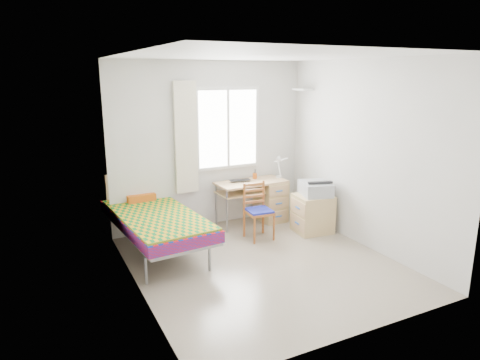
# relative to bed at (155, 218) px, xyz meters

# --- Properties ---
(floor) EXTENTS (3.50, 3.50, 0.00)m
(floor) POSITION_rel_bed_xyz_m (1.10, -1.15, -0.44)
(floor) COLOR #BCAD93
(floor) RESTS_ON ground
(ceiling) EXTENTS (3.50, 3.50, 0.00)m
(ceiling) POSITION_rel_bed_xyz_m (1.10, -1.15, 2.16)
(ceiling) COLOR white
(ceiling) RESTS_ON wall_back
(wall_back) EXTENTS (3.20, 0.00, 3.20)m
(wall_back) POSITION_rel_bed_xyz_m (1.10, 0.60, 0.86)
(wall_back) COLOR silver
(wall_back) RESTS_ON ground
(wall_left) EXTENTS (0.00, 3.50, 3.50)m
(wall_left) POSITION_rel_bed_xyz_m (-0.50, -1.15, 0.86)
(wall_left) COLOR silver
(wall_left) RESTS_ON ground
(wall_right) EXTENTS (0.00, 3.50, 3.50)m
(wall_right) POSITION_rel_bed_xyz_m (2.70, -1.15, 0.86)
(wall_right) COLOR silver
(wall_right) RESTS_ON ground
(window) EXTENTS (1.10, 0.04, 1.30)m
(window) POSITION_rel_bed_xyz_m (1.40, 0.58, 1.11)
(window) COLOR white
(window) RESTS_ON wall_back
(curtain) EXTENTS (0.35, 0.05, 1.70)m
(curtain) POSITION_rel_bed_xyz_m (0.68, 0.53, 1.01)
(curtain) COLOR #F4E7CA
(curtain) RESTS_ON wall_back
(floating_shelf) EXTENTS (0.20, 0.32, 0.03)m
(floating_shelf) POSITION_rel_bed_xyz_m (2.59, 0.25, 1.71)
(floating_shelf) COLOR white
(floating_shelf) RESTS_ON wall_right
(bed) EXTENTS (1.16, 2.19, 0.91)m
(bed) POSITION_rel_bed_xyz_m (0.00, 0.00, 0.00)
(bed) COLOR gray
(bed) RESTS_ON floor
(desk) EXTENTS (1.16, 0.58, 0.71)m
(desk) POSITION_rel_bed_xyz_m (1.98, 0.31, -0.05)
(desk) COLOR tan
(desk) RESTS_ON floor
(chair) EXTENTS (0.39, 0.39, 0.84)m
(chair) POSITION_rel_bed_xyz_m (1.48, -0.29, 0.03)
(chair) COLOR #A56520
(chair) RESTS_ON floor
(cabinet) EXTENTS (0.59, 0.53, 0.59)m
(cabinet) POSITION_rel_bed_xyz_m (2.36, -0.46, -0.15)
(cabinet) COLOR tan
(cabinet) RESTS_ON floor
(printer) EXTENTS (0.54, 0.58, 0.21)m
(printer) POSITION_rel_bed_xyz_m (2.40, -0.45, 0.25)
(printer) COLOR #AFB3B8
(printer) RESTS_ON cabinet
(laptop) EXTENTS (0.36, 0.25, 0.03)m
(laptop) POSITION_rel_bed_xyz_m (1.52, 0.34, 0.28)
(laptop) COLOR black
(laptop) RESTS_ON desk
(pen_cup) EXTENTS (0.09, 0.09, 0.09)m
(pen_cup) POSITION_rel_bed_xyz_m (1.83, 0.45, 0.31)
(pen_cup) COLOR #E75619
(pen_cup) RESTS_ON desk
(task_lamp) EXTENTS (0.23, 0.32, 0.41)m
(task_lamp) POSITION_rel_bed_xyz_m (2.16, 0.22, 0.52)
(task_lamp) COLOR white
(task_lamp) RESTS_ON desk
(book) EXTENTS (0.15, 0.21, 0.02)m
(book) POSITION_rel_bed_xyz_m (1.52, 0.28, 0.15)
(book) COLOR gray
(book) RESTS_ON desk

